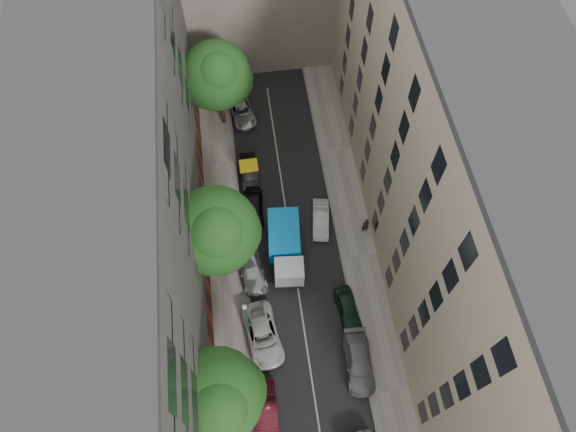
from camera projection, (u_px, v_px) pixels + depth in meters
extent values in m
plane|color=#4C4C49|center=(294.00, 264.00, 42.68)|extent=(120.00, 120.00, 0.00)
cube|color=black|center=(294.00, 264.00, 42.67)|extent=(8.00, 44.00, 0.02)
cube|color=gray|center=(228.00, 272.00, 42.26)|extent=(3.00, 44.00, 0.15)
cube|color=gray|center=(359.00, 256.00, 42.98)|extent=(3.00, 44.00, 0.15)
cube|color=#494644|center=(128.00, 222.00, 33.25)|extent=(8.00, 44.00, 20.00)
cube|color=#B5A78D|center=(456.00, 184.00, 34.69)|extent=(8.00, 44.00, 20.00)
cube|color=black|center=(286.00, 253.00, 42.51)|extent=(2.94, 6.37, 0.34)
cube|color=#B8BABD|center=(289.00, 272.00, 40.55)|extent=(2.44, 2.03, 1.94)
cube|color=#0D9AFF|center=(284.00, 235.00, 41.96)|extent=(2.87, 4.33, 2.06)
cylinder|color=black|center=(276.00, 279.00, 41.51)|extent=(0.32, 0.96, 0.96)
cylinder|color=black|center=(302.00, 276.00, 41.65)|extent=(0.32, 0.96, 0.96)
cylinder|color=black|center=(270.00, 236.00, 43.45)|extent=(0.32, 0.96, 0.96)
cylinder|color=black|center=(295.00, 233.00, 43.60)|extent=(0.32, 0.96, 0.96)
imported|color=#4D0F19|center=(266.00, 413.00, 36.26)|extent=(1.66, 4.55, 1.49)
imported|color=silver|center=(263.00, 335.00, 39.01)|extent=(3.18, 5.59, 1.47)
imported|color=#B2B3B7|center=(251.00, 269.00, 41.75)|extent=(2.60, 4.95, 1.37)
imported|color=black|center=(254.00, 208.00, 44.51)|extent=(1.98, 4.27, 1.42)
imported|color=black|center=(249.00, 173.00, 46.36)|extent=(1.49, 4.22, 1.39)
imported|color=#BBBABF|center=(242.00, 111.00, 50.00)|extent=(2.85, 4.88, 1.28)
imported|color=slate|center=(359.00, 362.00, 38.02)|extent=(2.23, 5.01, 1.43)
imported|color=black|center=(348.00, 309.00, 40.12)|extent=(1.84, 3.90, 1.29)
imported|color=silver|center=(321.00, 219.00, 44.05)|extent=(1.95, 4.06, 1.28)
cylinder|color=#382619|center=(225.00, 410.00, 35.34)|extent=(0.36, 0.36, 3.32)
cylinder|color=#382619|center=(220.00, 403.00, 32.86)|extent=(0.24, 0.24, 2.37)
sphere|color=#1E511B|center=(216.00, 396.00, 30.83)|extent=(5.94, 5.94, 5.94)
sphere|color=#1E511B|center=(232.00, 391.00, 32.08)|extent=(4.45, 4.45, 4.45)
sphere|color=#1E511B|center=(206.00, 408.00, 31.12)|extent=(4.16, 4.16, 4.16)
sphere|color=#1E511B|center=(217.00, 406.00, 29.38)|extent=(3.86, 3.86, 3.86)
cylinder|color=#382619|center=(223.00, 262.00, 40.76)|extent=(0.36, 0.36, 3.43)
cylinder|color=#382619|center=(219.00, 246.00, 38.20)|extent=(0.24, 0.24, 2.45)
sphere|color=#1E511B|center=(215.00, 231.00, 36.11)|extent=(6.47, 6.47, 6.47)
sphere|color=#1E511B|center=(229.00, 232.00, 37.38)|extent=(4.85, 4.85, 4.85)
sphere|color=#1E511B|center=(207.00, 242.00, 36.42)|extent=(4.53, 4.53, 4.53)
sphere|color=#1E511B|center=(216.00, 232.00, 34.62)|extent=(4.20, 4.20, 4.20)
cylinder|color=#382619|center=(222.00, 111.00, 48.66)|extent=(0.36, 0.36, 2.99)
cylinder|color=#382619|center=(219.00, 92.00, 46.42)|extent=(0.24, 0.24, 2.14)
sphere|color=#1E511B|center=(217.00, 76.00, 44.60)|extent=(6.11, 6.11, 6.11)
sphere|color=#1E511B|center=(228.00, 80.00, 45.74)|extent=(4.58, 4.58, 4.58)
sphere|color=#1E511B|center=(210.00, 85.00, 44.83)|extent=(4.28, 4.28, 4.28)
sphere|color=#1E511B|center=(218.00, 73.00, 43.25)|extent=(3.97, 3.97, 3.97)
cylinder|color=#195932|center=(247.00, 321.00, 37.04)|extent=(0.14, 0.14, 6.02)
sphere|color=silver|center=(244.00, 307.00, 34.33)|extent=(0.36, 0.36, 0.36)
imported|color=black|center=(365.00, 225.00, 43.28)|extent=(0.70, 0.48, 1.83)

